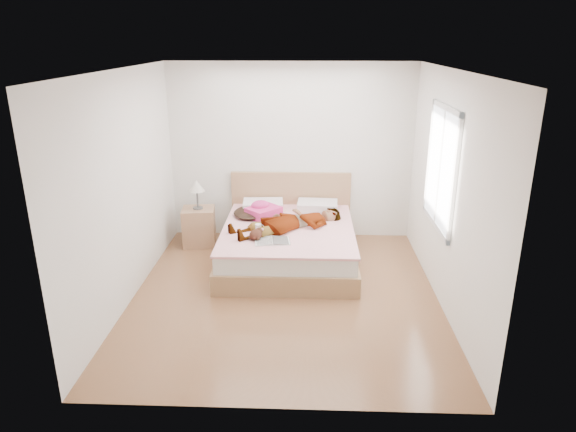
{
  "coord_description": "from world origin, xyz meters",
  "views": [
    {
      "loc": [
        0.25,
        -5.48,
        2.92
      ],
      "look_at": [
        0.0,
        0.85,
        0.7
      ],
      "focal_mm": 32.0,
      "sensor_mm": 36.0,
      "label": 1
    }
  ],
  "objects_px": {
    "towel": "(263,210)",
    "plush_toy": "(256,234)",
    "phone": "(255,205)",
    "bed": "(289,241)",
    "magazine": "(272,241)",
    "coffee_mug": "(259,227)",
    "nightstand": "(199,224)",
    "woman": "(290,219)"
  },
  "relations": [
    {
      "from": "woman",
      "to": "nightstand",
      "type": "distance_m",
      "value": 1.5
    },
    {
      "from": "towel",
      "to": "coffee_mug",
      "type": "bearing_deg",
      "value": -90.77
    },
    {
      "from": "phone",
      "to": "coffee_mug",
      "type": "bearing_deg",
      "value": -111.45
    },
    {
      "from": "coffee_mug",
      "to": "plush_toy",
      "type": "distance_m",
      "value": 0.29
    },
    {
      "from": "plush_toy",
      "to": "magazine",
      "type": "bearing_deg",
      "value": -19.86
    },
    {
      "from": "woman",
      "to": "plush_toy",
      "type": "height_order",
      "value": "woman"
    },
    {
      "from": "plush_toy",
      "to": "nightstand",
      "type": "relative_size",
      "value": 0.26
    },
    {
      "from": "coffee_mug",
      "to": "plush_toy",
      "type": "bearing_deg",
      "value": -90.65
    },
    {
      "from": "woman",
      "to": "coffee_mug",
      "type": "height_order",
      "value": "woman"
    },
    {
      "from": "phone",
      "to": "coffee_mug",
      "type": "distance_m",
      "value": 0.59
    },
    {
      "from": "magazine",
      "to": "plush_toy",
      "type": "distance_m",
      "value": 0.23
    },
    {
      "from": "phone",
      "to": "coffee_mug",
      "type": "xyz_separation_m",
      "value": [
        0.1,
        -0.57,
        -0.12
      ]
    },
    {
      "from": "bed",
      "to": "towel",
      "type": "bearing_deg",
      "value": 139.5
    },
    {
      "from": "magazine",
      "to": "towel",
      "type": "bearing_deg",
      "value": 101.89
    },
    {
      "from": "magazine",
      "to": "coffee_mug",
      "type": "height_order",
      "value": "coffee_mug"
    },
    {
      "from": "bed",
      "to": "coffee_mug",
      "type": "bearing_deg",
      "value": -146.6
    },
    {
      "from": "coffee_mug",
      "to": "bed",
      "type": "bearing_deg",
      "value": 33.4
    },
    {
      "from": "woman",
      "to": "coffee_mug",
      "type": "relative_size",
      "value": 12.62
    },
    {
      "from": "phone",
      "to": "nightstand",
      "type": "bearing_deg",
      "value": 138.05
    },
    {
      "from": "woman",
      "to": "coffee_mug",
      "type": "bearing_deg",
      "value": -98.02
    },
    {
      "from": "phone",
      "to": "plush_toy",
      "type": "relative_size",
      "value": 0.35
    },
    {
      "from": "towel",
      "to": "bed",
      "type": "bearing_deg",
      "value": -40.5
    },
    {
      "from": "phone",
      "to": "bed",
      "type": "relative_size",
      "value": 0.04
    },
    {
      "from": "woman",
      "to": "coffee_mug",
      "type": "xyz_separation_m",
      "value": [
        -0.4,
        -0.17,
        -0.06
      ]
    },
    {
      "from": "magazine",
      "to": "bed",
      "type": "bearing_deg",
      "value": 73.83
    },
    {
      "from": "woman",
      "to": "towel",
      "type": "bearing_deg",
      "value": -166.62
    },
    {
      "from": "bed",
      "to": "nightstand",
      "type": "height_order",
      "value": "bed"
    },
    {
      "from": "magazine",
      "to": "nightstand",
      "type": "xyz_separation_m",
      "value": [
        -1.16,
        1.1,
        -0.19
      ]
    },
    {
      "from": "towel",
      "to": "plush_toy",
      "type": "relative_size",
      "value": 2.14
    },
    {
      "from": "coffee_mug",
      "to": "woman",
      "type": "bearing_deg",
      "value": 23.07
    },
    {
      "from": "towel",
      "to": "plush_toy",
      "type": "height_order",
      "value": "towel"
    },
    {
      "from": "woman",
      "to": "magazine",
      "type": "relative_size",
      "value": 3.51
    },
    {
      "from": "phone",
      "to": "nightstand",
      "type": "distance_m",
      "value": 0.94
    },
    {
      "from": "magazine",
      "to": "plush_toy",
      "type": "height_order",
      "value": "plush_toy"
    },
    {
      "from": "phone",
      "to": "plush_toy",
      "type": "xyz_separation_m",
      "value": [
        0.09,
        -0.86,
        -0.1
      ]
    },
    {
      "from": "bed",
      "to": "coffee_mug",
      "type": "xyz_separation_m",
      "value": [
        -0.38,
        -0.25,
        0.28
      ]
    },
    {
      "from": "magazine",
      "to": "nightstand",
      "type": "distance_m",
      "value": 1.61
    },
    {
      "from": "plush_toy",
      "to": "bed",
      "type": "bearing_deg",
      "value": 54.42
    },
    {
      "from": "towel",
      "to": "magazine",
      "type": "distance_m",
      "value": 0.96
    },
    {
      "from": "magazine",
      "to": "phone",
      "type": "bearing_deg",
      "value": 107.91
    },
    {
      "from": "bed",
      "to": "towel",
      "type": "relative_size",
      "value": 3.77
    },
    {
      "from": "bed",
      "to": "magazine",
      "type": "height_order",
      "value": "bed"
    }
  ]
}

